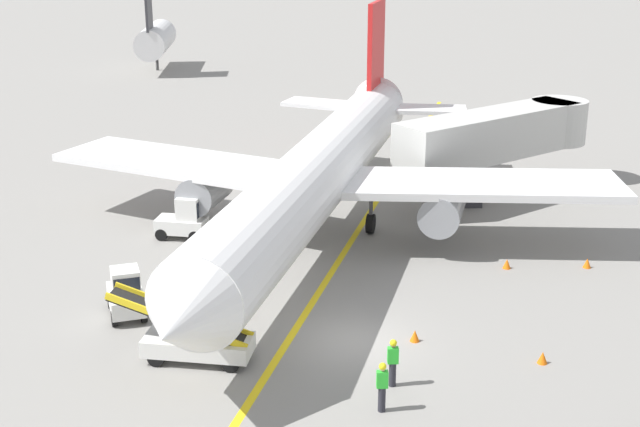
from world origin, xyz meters
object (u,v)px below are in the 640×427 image
(ground_crew_marshaller, at_px, (393,361))
(safety_cone_nose_right, at_px, (415,336))
(baggage_tug_by_cargo_door, at_px, (184,220))
(safety_cone_wingtip_right, at_px, (543,358))
(safety_cone_wingtip_left, at_px, (507,264))
(airliner, at_px, (320,171))
(jet_bridge, at_px, (507,133))
(baggage_tug_near_wing, at_px, (126,294))
(safety_cone_nose_left, at_px, (587,263))
(belt_loader_forward_hold, at_px, (195,340))
(ground_crew_wing_walker, at_px, (382,385))

(ground_crew_marshaller, xyz_separation_m, safety_cone_nose_right, (1.22, 3.14, -0.69))
(baggage_tug_by_cargo_door, xyz_separation_m, safety_cone_wingtip_right, (13.78, -13.16, -0.71))
(safety_cone_nose_right, distance_m, safety_cone_wingtip_left, 8.48)
(airliner, xyz_separation_m, safety_cone_wingtip_left, (8.12, -4.12, -3.20))
(airliner, bearing_deg, jet_bridge, 32.32)
(baggage_tug_near_wing, bearing_deg, baggage_tug_by_cargo_door, 81.22)
(airliner, bearing_deg, safety_cone_nose_right, -74.58)
(jet_bridge, height_order, safety_cone_nose_left, jet_bridge)
(safety_cone_wingtip_right, bearing_deg, airliner, 119.53)
(belt_loader_forward_hold, xyz_separation_m, ground_crew_wing_walker, (6.18, -3.62, 0.13))
(jet_bridge, distance_m, ground_crew_marshaller, 22.71)
(airliner, relative_size, belt_loader_forward_hold, 6.71)
(belt_loader_forward_hold, height_order, safety_cone_wingtip_left, belt_loader_forward_hold)
(jet_bridge, bearing_deg, ground_crew_marshaller, -113.08)
(airliner, relative_size, baggage_tug_by_cargo_door, 13.18)
(ground_crew_wing_walker, height_order, safety_cone_nose_right, ground_crew_wing_walker)
(baggage_tug_near_wing, relative_size, baggage_tug_by_cargo_door, 1.01)
(belt_loader_forward_hold, height_order, safety_cone_nose_left, belt_loader_forward_hold)
(ground_crew_wing_walker, xyz_separation_m, safety_cone_wingtip_left, (6.87, 11.46, -0.69))
(baggage_tug_by_cargo_door, bearing_deg, ground_crew_marshaller, -60.00)
(belt_loader_forward_hold, height_order, ground_crew_wing_walker, belt_loader_forward_hold)
(baggage_tug_near_wing, distance_m, belt_loader_forward_hold, 4.72)
(ground_crew_wing_walker, bearing_deg, belt_loader_forward_hold, 149.63)
(belt_loader_forward_hold, xyz_separation_m, safety_cone_wingtip_left, (13.05, 7.83, -0.56))
(airliner, bearing_deg, safety_cone_wingtip_right, -60.47)
(ground_crew_marshaller, distance_m, safety_cone_nose_right, 3.44)
(jet_bridge, distance_m, safety_cone_nose_left, 11.46)
(airliner, xyz_separation_m, ground_crew_marshaller, (1.78, -14.03, -2.51))
(safety_cone_wingtip_left, relative_size, safety_cone_wingtip_right, 1.00)
(ground_crew_wing_walker, bearing_deg, safety_cone_nose_left, 47.40)
(ground_crew_marshaller, bearing_deg, belt_loader_forward_hold, 162.79)
(jet_bridge, distance_m, belt_loader_forward_hold, 24.46)
(airliner, distance_m, ground_crew_wing_walker, 15.82)
(baggage_tug_near_wing, xyz_separation_m, ground_crew_wing_walker, (9.16, -7.28, -0.02))
(safety_cone_wingtip_left, bearing_deg, safety_cone_nose_left, -1.25)
(baggage_tug_by_cargo_door, height_order, safety_cone_nose_left, baggage_tug_by_cargo_door)
(baggage_tug_by_cargo_door, relative_size, safety_cone_nose_right, 5.96)
(safety_cone_nose_left, bearing_deg, baggage_tug_by_cargo_door, 165.83)
(jet_bridge, xyz_separation_m, ground_crew_marshaller, (-8.84, -20.75, -2.63))
(baggage_tug_near_wing, height_order, ground_crew_marshaller, baggage_tug_near_wing)
(baggage_tug_near_wing, bearing_deg, safety_cone_wingtip_left, 14.60)
(baggage_tug_near_wing, distance_m, ground_crew_wing_walker, 11.70)
(safety_cone_nose_right, bearing_deg, jet_bridge, 66.60)
(safety_cone_wingtip_left, bearing_deg, ground_crew_wing_walker, -120.95)
(belt_loader_forward_hold, bearing_deg, jet_bridge, 50.21)
(baggage_tug_by_cargo_door, xyz_separation_m, ground_crew_marshaller, (8.34, -14.45, -0.02))
(safety_cone_nose_left, xyz_separation_m, safety_cone_nose_right, (-8.71, -6.69, 0.00))
(safety_cone_nose_right, xyz_separation_m, safety_cone_wingtip_right, (4.21, -1.86, 0.00))
(ground_crew_wing_walker, xyz_separation_m, safety_cone_wingtip_right, (5.97, 2.83, -0.69))
(safety_cone_wingtip_left, bearing_deg, ground_crew_marshaller, -122.61)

